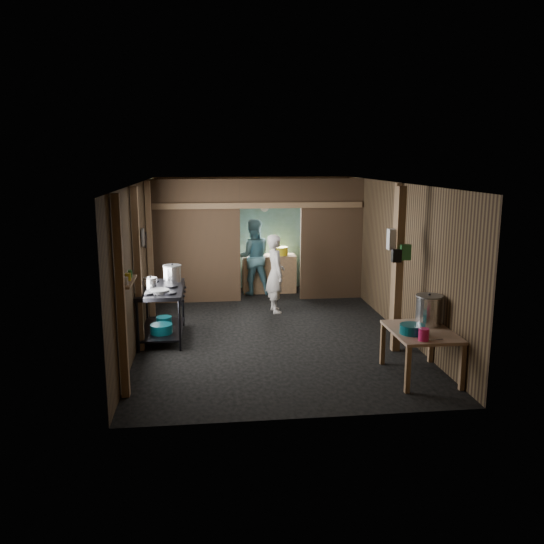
{
  "coord_description": "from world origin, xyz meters",
  "views": [
    {
      "loc": [
        -1.1,
        -9.54,
        3.0
      ],
      "look_at": [
        0.0,
        -0.2,
        1.1
      ],
      "focal_mm": 36.97,
      "sensor_mm": 36.0,
      "label": 1
    }
  ],
  "objects": [
    {
      "name": "blue_tub_front",
      "position": [
        -1.88,
        -0.51,
        0.25
      ],
      "size": [
        0.37,
        0.37,
        0.15
      ],
      "primitive_type": "cylinder",
      "color": "#084D56",
      "rests_on": "gas_range"
    },
    {
      "name": "stove_pot_med",
      "position": [
        -2.05,
        -0.27,
        0.97
      ],
      "size": [
        0.27,
        0.27,
        0.2
      ],
      "primitive_type": null,
      "rotation": [
        0.0,
        0.0,
        -0.25
      ],
      "color": "silver",
      "rests_on": "gas_range"
    },
    {
      "name": "wall_right",
      "position": [
        2.25,
        0.0,
        1.3
      ],
      "size": [
        0.0,
        7.0,
        2.6
      ],
      "primitive_type": "cube",
      "color": "brown",
      "rests_on": "ground"
    },
    {
      "name": "partition_right",
      "position": [
        1.57,
        2.2,
        1.3
      ],
      "size": [
        1.35,
        0.1,
        2.6
      ],
      "primitive_type": "cube",
      "color": "#47301E",
      "rests_on": "floor"
    },
    {
      "name": "worker_back",
      "position": [
        -0.08,
        2.78,
        0.85
      ],
      "size": [
        0.85,
        0.68,
        1.7
      ],
      "primitive_type": "imported",
      "rotation": [
        0.0,
        0.0,
        3.19
      ],
      "color": "teal",
      "rests_on": "floor"
    },
    {
      "name": "frying_pan",
      "position": [
        -1.88,
        -0.62,
        0.91
      ],
      "size": [
        0.42,
        0.59,
        0.07
      ],
      "primitive_type": null,
      "rotation": [
        0.0,
        0.0,
        0.2
      ],
      "color": "gray",
      "rests_on": "gas_range"
    },
    {
      "name": "turquoise_panel",
      "position": [
        0.0,
        3.44,
        1.25
      ],
      "size": [
        4.4,
        0.06,
        2.5
      ],
      "primitive_type": "cube",
      "color": "#6C989A",
      "rests_on": "wall_back"
    },
    {
      "name": "partition_left",
      "position": [
        -1.32,
        2.2,
        1.3
      ],
      "size": [
        1.85,
        0.1,
        2.6
      ],
      "primitive_type": "cube",
      "color": "#47301E",
      "rests_on": "floor"
    },
    {
      "name": "floor",
      "position": [
        0.0,
        0.0,
        0.0
      ],
      "size": [
        4.5,
        7.0,
        0.0
      ],
      "primitive_type": "cube",
      "color": "black",
      "rests_on": "ground"
    },
    {
      "name": "jar_green",
      "position": [
        -2.15,
        -1.88,
        1.47
      ],
      "size": [
        0.06,
        0.06,
        0.1
      ],
      "primitive_type": "cylinder",
      "color": "#2E7A3A",
      "rests_on": "wall_shelf"
    },
    {
      "name": "post_free",
      "position": [
        1.85,
        -1.3,
        1.3
      ],
      "size": [
        0.12,
        0.12,
        2.6
      ],
      "primitive_type": "cube",
      "color": "olive",
      "rests_on": "floor"
    },
    {
      "name": "prep_table",
      "position": [
        1.83,
        -2.4,
        0.34
      ],
      "size": [
        0.83,
        1.14,
        0.67
      ],
      "primitive_type": null,
      "color": "#9F7658",
      "rests_on": "floor"
    },
    {
      "name": "jar_white",
      "position": [
        -2.15,
        -2.35,
        1.47
      ],
      "size": [
        0.07,
        0.07,
        0.1
      ],
      "primitive_type": "cylinder",
      "color": "silver",
      "rests_on": "wall_shelf"
    },
    {
      "name": "post_left_a",
      "position": [
        -2.18,
        -2.6,
        1.3
      ],
      "size": [
        0.1,
        0.12,
        2.6
      ],
      "primitive_type": "cube",
      "color": "olive",
      "rests_on": "floor"
    },
    {
      "name": "blue_tub_back",
      "position": [
        -1.88,
        0.1,
        0.23
      ],
      "size": [
        0.27,
        0.27,
        0.11
      ],
      "primitive_type": "cylinder",
      "color": "#084D56",
      "rests_on": "gas_range"
    },
    {
      "name": "partition_header",
      "position": [
        0.25,
        2.2,
        2.3
      ],
      "size": [
        1.3,
        0.1,
        0.6
      ],
      "primitive_type": "cube",
      "color": "#47301E",
      "rests_on": "wall_back"
    },
    {
      "name": "bag_green",
      "position": [
        1.92,
        -1.36,
        1.6
      ],
      "size": [
        0.16,
        0.12,
        0.24
      ],
      "primitive_type": "cube",
      "color": "#2E7A3A",
      "rests_on": "post_free"
    },
    {
      "name": "red_cup",
      "position": [
        0.04,
        2.95,
        0.91
      ],
      "size": [
        0.11,
        0.11,
        0.13
      ],
      "primitive_type": "cylinder",
      "color": "#92000D",
      "rests_on": "back_counter"
    },
    {
      "name": "pink_bucket",
      "position": [
        1.69,
        -2.82,
        0.75
      ],
      "size": [
        0.15,
        0.15,
        0.16
      ],
      "primitive_type": "cylinder",
      "rotation": [
        0.0,
        0.0,
        -0.15
      ],
      "color": "#CC1B5A",
      "rests_on": "prep_table"
    },
    {
      "name": "gas_range",
      "position": [
        -1.88,
        -0.25,
        0.44
      ],
      "size": [
        0.77,
        1.5,
        0.89
      ],
      "primitive_type": null,
      "color": "black",
      "rests_on": "floor"
    },
    {
      "name": "post_left_b",
      "position": [
        -2.18,
        -0.8,
        1.3
      ],
      "size": [
        0.1,
        0.12,
        2.6
      ],
      "primitive_type": "cube",
      "color": "olive",
      "rests_on": "floor"
    },
    {
      "name": "bag_black",
      "position": [
        1.78,
        -1.38,
        1.55
      ],
      "size": [
        0.14,
        0.1,
        0.2
      ],
      "primitive_type": "cube",
      "color": "black",
      "rests_on": "post_free"
    },
    {
      "name": "stove_pot_large",
      "position": [
        -1.71,
        0.15,
        1.03
      ],
      "size": [
        0.39,
        0.39,
        0.32
      ],
      "primitive_type": null,
      "rotation": [
        0.0,
        0.0,
        -0.24
      ],
      "color": "silver",
      "rests_on": "gas_range"
    },
    {
      "name": "wall_clock",
      "position": [
        0.25,
        3.4,
        1.9
      ],
      "size": [
        0.2,
        0.03,
        0.2
      ],
      "primitive_type": "cylinder",
      "rotation": [
        1.57,
        0.0,
        0.0
      ],
      "color": "silver",
      "rests_on": "wall_back"
    },
    {
      "name": "pan_lid_big",
      "position": [
        -2.21,
        0.4,
        1.65
      ],
      "size": [
        0.03,
        0.34,
        0.34
      ],
      "primitive_type": "cylinder",
      "rotation": [
        0.0,
        1.57,
        0.0
      ],
      "color": "gray",
      "rests_on": "wall_left"
    },
    {
      "name": "bag_white",
      "position": [
        1.8,
        -1.22,
        1.78
      ],
      "size": [
        0.22,
        0.15,
        0.32
      ],
      "primitive_type": "cube",
      "color": "silver",
      "rests_on": "post_free"
    },
    {
      "name": "jar_yellow",
      "position": [
        -2.15,
        -2.1,
        1.47
      ],
      "size": [
        0.08,
        0.08,
        0.1
      ],
      "primitive_type": "cylinder",
      "color": "gold",
      "rests_on": "wall_shelf"
    },
    {
      "name": "ceiling",
      "position": [
        0.0,
        0.0,
        2.6
      ],
      "size": [
        4.5,
        7.0,
        0.0
      ],
      "primitive_type": "cube",
      "color": "#44423E",
      "rests_on": "ground"
    },
    {
      "name": "yellow_tub",
      "position": [
        0.57,
        2.95,
        0.94
      ],
      "size": [
        0.34,
        0.34,
        0.19
      ],
      "primitive_type": "cylinder",
      "color": "gold",
      "rests_on": "back_counter"
    },
    {
      "name": "post_right",
      "position": [
        2.18,
        -0.2,
        1.3
      ],
      "size": [
        0.1,
        0.12,
        2.6
      ],
      "primitive_type": "cube",
      "color": "olive",
      "rests_on": "floor"
    },
    {
      "name": "wall_left",
      "position": [
        -2.25,
        0.0,
        1.3
      ],
      "size": [
        0.0,
        7.0,
        2.6
      ],
      "primitive_type": "cube",
      "color": "brown",
      "rests_on": "ground"
    },
    {
      "name": "back_counter",
      "position": [
        0.3,
        2.95,
        0.42
      ],
      "size": [
        1.2,
        0.5,
        0.85
      ],
      "primitive_type": "cube",
      "color": "olive",
      "rests_on": "floor"
    },
    {
      "name": "wall_shelf",
      "position": [
        -2.15,
        -2.1,
        1.4
      ],
      "size": [
        0.14,
        0.8,
        0.03
      ],
      "primitive_type": "cube",
      "color": "olive",
      "rests_on": "wall_left"
    },
    {
      "name": "wall_front",
      "position": [
        0.0,
        -3.5,
        1.3
      ],
      "size": [
        4.5,
        0.0,
        2.6
      ],
      "primitive_type": "cube",
      "color": "brown",
      "rests_on": "ground"
    },
    {
      "name": "knife",
      "position": [
        1.81,
        -2.82,
        0.68
      ],
      "size": [
        0.3,
        0.04,
        0.01
      ],
      "primitive_type": "cube",
      "rotation": [
        0.0,
        0.0,
        0.01
      ],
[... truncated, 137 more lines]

